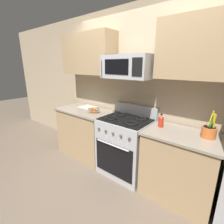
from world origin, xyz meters
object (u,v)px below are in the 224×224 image
Objects in this scene: range_oven at (125,146)px; fruit_basket at (94,110)px; bottle_hot_sauce at (161,121)px; microwave at (128,67)px; cutting_board at (88,107)px; utensil_crock at (209,131)px.

range_oven is 0.82m from fruit_basket.
bottle_hot_sauce is (0.53, 0.05, 0.52)m from range_oven.
cutting_board is (-1.01, 0.12, -0.77)m from microwave.
fruit_basket is at bearing -176.15° from bottle_hot_sauce.
microwave is 2.30× the size of cutting_board.
microwave reaches higher than range_oven.
range_oven is at bearing -176.07° from utensil_crock.
cutting_board is at bearing 171.48° from range_oven.
fruit_basket is 1.20m from bottle_hot_sauce.
range_oven is at bearing -174.92° from bottle_hot_sauce.
bottle_hot_sauce reaches higher than fruit_basket.
utensil_crock is (1.10, 0.08, 0.51)m from range_oven.
fruit_basket is at bearing -177.14° from range_oven.
utensil_crock is 1.69× the size of bottle_hot_sauce.
microwave reaches higher than cutting_board.
range_oven is 1.22m from microwave.
bottle_hot_sauce is (1.54, -0.10, 0.08)m from cutting_board.
fruit_basket is (-1.76, -0.11, -0.03)m from utensil_crock.
fruit_basket is at bearing -174.86° from microwave.
microwave reaches higher than fruit_basket.
bottle_hot_sauce is at bearing 2.23° from microwave.
utensil_crock reaches higher than bottle_hot_sauce.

